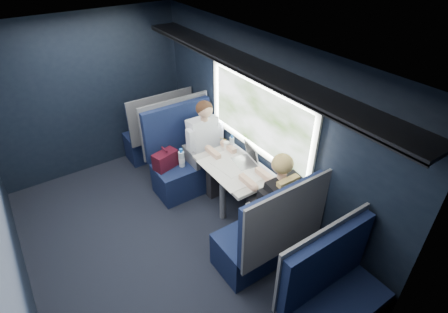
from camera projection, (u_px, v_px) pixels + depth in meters
ground at (162, 246)px, 4.18m from camera, size 2.80×4.20×0.01m
room_shell at (149, 140)px, 3.36m from camera, size 3.00×4.40×2.40m
table at (233, 172)px, 4.29m from camera, size 0.62×1.00×0.74m
seat_bay_near at (186, 160)px, 4.93m from camera, size 1.04×0.62×1.26m
seat_bay_far at (266, 237)px, 3.74m from camera, size 1.04×0.62×1.26m
seat_row_front at (158, 134)px, 5.58m from camera, size 1.04×0.51×1.16m
seat_row_back at (332, 301)px, 3.11m from camera, size 1.04×0.51×1.16m
man at (207, 142)px, 4.77m from camera, size 0.53×0.56×1.32m
woman at (276, 198)px, 3.80m from camera, size 0.53×0.56×1.32m
papers at (231, 169)px, 4.21m from camera, size 0.52×0.76×0.01m
laptop at (247, 157)px, 4.31m from camera, size 0.28×0.34×0.23m
bottle_small at (232, 143)px, 4.55m from camera, size 0.06×0.06×0.21m
cup at (227, 145)px, 4.57m from camera, size 0.08×0.08×0.10m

